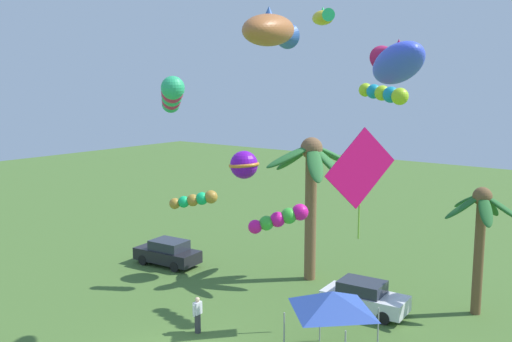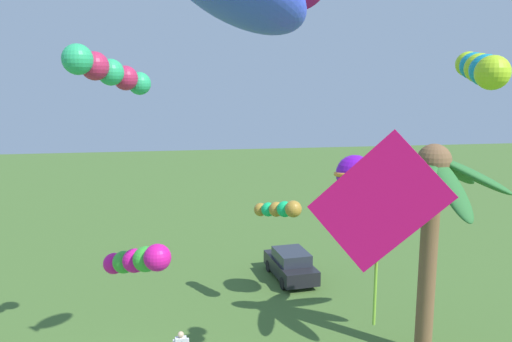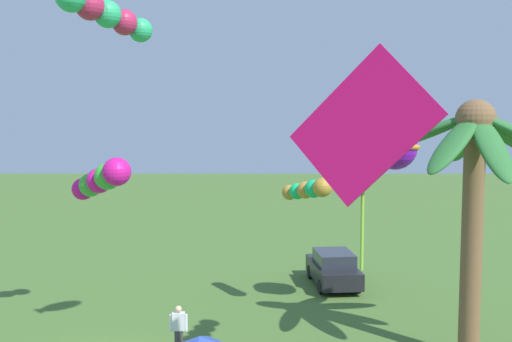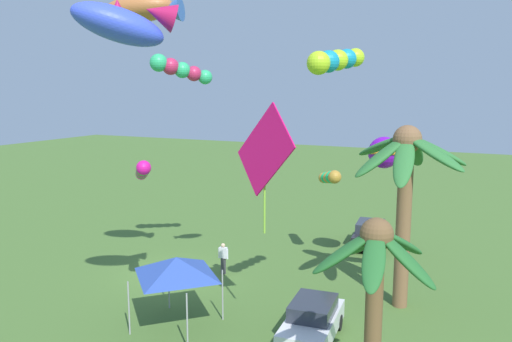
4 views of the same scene
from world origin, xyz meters
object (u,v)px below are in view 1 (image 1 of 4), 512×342
Objects in this scene: kite_fish_0 at (396,62)px; kite_ball_8 at (244,165)px; parked_car_0 at (364,297)px; festival_tent at (332,301)px; kite_fish_7 at (271,30)px; palm_tree_0 at (312,174)px; kite_tube_1 at (195,200)px; palm_tree_1 at (481,223)px; kite_tube_2 at (384,93)px; kite_fish_3 at (323,17)px; kite_tube_6 at (172,95)px; kite_diamond_4 at (360,170)px; parked_car_1 at (168,253)px; kite_tube_5 at (281,219)px; spectator_0 at (198,315)px.

kite_ball_8 is (-11.38, 6.13, -5.12)m from kite_fish_0.
festival_tent reaches higher than parked_car_0.
kite_fish_7 is 1.91× the size of kite_ball_8.
kite_tube_1 is at bearing -132.73° from palm_tree_0.
kite_fish_0 is at bearing -56.21° from parked_car_0.
palm_tree_1 is 2.23× the size of kite_tube_2.
festival_tent is at bearing -48.73° from kite_fish_3.
kite_tube_6 is (0.56, -10.68, 4.37)m from palm_tree_0.
kite_ball_8 is at bearing 179.17° from kite_tube_2.
kite_diamond_4 is (-3.03, 3.56, -4.30)m from kite_fish_0.
kite_tube_1 is (-12.89, -5.20, 0.28)m from palm_tree_1.
kite_tube_5 is at bearing -27.46° from parked_car_1.
kite_fish_3 reaches higher than spectator_0.
kite_fish_0 is at bearing -94.35° from palm_tree_1.
kite_ball_8 is at bearing 133.56° from kite_fish_7.
festival_tent is at bearing -33.35° from kite_ball_8.
kite_diamond_4 is 7.75m from kite_fish_7.
kite_diamond_4 is at bearing -73.69° from parked_car_0.
kite_tube_2 is (4.84, -1.72, 4.36)m from palm_tree_0.
parked_car_0 is 1.41× the size of festival_tent.
kite_tube_6 reaches higher than parked_car_0.
spectator_0 is at bearing 167.86° from kite_fish_7.
kite_tube_6 is at bearing -87.00° from palm_tree_0.
parked_car_1 is 1.65× the size of kite_tube_6.
kite_tube_6 reaches higher than parked_car_1.
kite_ball_8 is at bearing 151.67° from kite_fish_0.
kite_tube_1 is 0.46× the size of kite_diamond_4.
festival_tent is (13.65, -4.47, 1.72)m from parked_car_1.
parked_car_1 is 2.32× the size of kite_fish_3.
parked_car_0 is at bearing -6.24° from kite_ball_8.
parked_car_1 is 1.83× the size of kite_tube_1.
kite_tube_6 is (-3.95, -8.22, 9.42)m from parked_car_0.
kite_fish_0 is 1.87× the size of kite_ball_8.
kite_ball_8 reaches higher than parked_car_1.
spectator_0 is (-0.14, -8.78, -4.99)m from palm_tree_0.
festival_tent is 1.30× the size of kite_tube_1.
kite_fish_7 reaches higher than festival_tent.
kite_ball_8 reaches higher than kite_tube_5.
kite_fish_7 reaches higher than kite_tube_1.
palm_tree_0 is 6.32m from kite_tube_1.
kite_diamond_4 is at bearing 41.76° from spectator_0.
kite_diamond_4 is 2.60× the size of kite_ball_8.
kite_tube_5 is at bearing -44.82° from kite_ball_8.
kite_ball_8 is at bearing 162.85° from kite_diamond_4.
festival_tent is 4.19m from kite_tube_5.
kite_diamond_4 is (0.17, -2.46, -3.14)m from kite_tube_2.
palm_tree_1 is 11.78m from kite_fish_3.
kite_diamond_4 is 8.78m from kite_ball_8.
parked_car_0 is 9.59m from kite_ball_8.
kite_fish_3 reaches higher than kite_fish_7.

